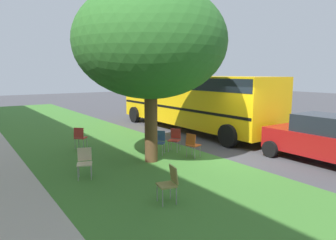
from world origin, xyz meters
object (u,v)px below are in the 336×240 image
Objects in this scene: parked_car at (323,139)px; chair_2 at (80,136)px; street_tree at (150,43)px; school_bus at (191,97)px; chair_1 at (192,143)px; chair_5 at (175,138)px; chair_3 at (159,140)px; chair_0 at (170,181)px; chair_4 at (85,160)px.

chair_2 is at bearing 42.88° from parked_car.
street_tree reaches higher than parked_car.
chair_1 is at bearing 141.67° from school_bus.
school_bus reaches higher than chair_5.
chair_2 and chair_3 have the same top height.
parked_car reaches higher than chair_1.
chair_3 is at bearing 128.17° from school_bus.
school_bus is (3.26, -3.44, 1.24)m from chair_5.
school_bus is at bearing -41.87° from chair_0.
chair_5 is at bearing -75.35° from chair_4.
chair_2 and chair_5 have the same top height.
chair_5 is 0.24× the size of parked_car.
chair_0 is at bearing 138.13° from school_bus.
chair_1 is 3.97m from chair_4.
chair_3 is at bearing -48.93° from street_tree.
street_tree is 6.69× the size of chair_3.
chair_4 is at bearing 120.12° from school_bus.
chair_4 is (0.07, 3.97, 0.00)m from chair_1.
chair_1 and chair_5 have the same top height.
street_tree reaches higher than chair_2.
school_bus is at bearing -46.47° from chair_5.
chair_4 is (-1.03, 3.25, 0.00)m from chair_3.
chair_0 is at bearing 155.42° from street_tree.
chair_0 is 1.00× the size of chair_1.
parked_car is at bearing -142.31° from chair_5.
street_tree is 4.91m from chair_2.
chair_5 is at bearing -88.84° from chair_3.
chair_0 is 6.33m from chair_2.
chair_0 is at bearing -160.03° from chair_4.
chair_5 is (0.68, -1.50, -3.50)m from street_tree.
chair_2 is (6.33, -0.03, 0.00)m from chair_0.
chair_4 is 1.00× the size of chair_5.
chair_1 is 1.11m from chair_5.
chair_3 is at bearing -29.96° from chair_0.
chair_2 is 1.00× the size of chair_4.
parked_car is at bearing -92.46° from chair_0.
street_tree is at bearing 131.07° from chair_3.
chair_2 is 9.01m from parked_car.
school_bus reaches higher than chair_0.
chair_3 is (0.67, -0.76, -3.50)m from street_tree.
chair_1 is at bearing 178.92° from chair_5.
chair_1 is 1.00× the size of chair_5.
street_tree is 6.69× the size of chair_2.
chair_5 is at bearing -65.60° from street_tree.
chair_1 is 0.24× the size of parked_car.
school_bus reaches higher than chair_3.
chair_0 is at bearing 142.61° from chair_5.
street_tree reaches higher than chair_1.
street_tree reaches higher than chair_3.
chair_4 is 7.83m from parked_car.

